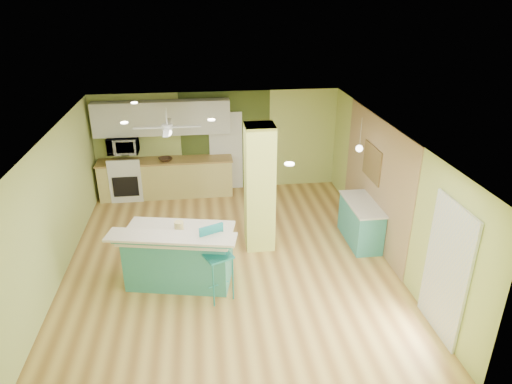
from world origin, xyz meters
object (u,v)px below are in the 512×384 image
at_px(peninsula, 179,255).
at_px(canister, 179,226).
at_px(bar_stool, 215,251).
at_px(fruit_bowl, 165,159).
at_px(side_counter, 361,222).

height_order(peninsula, canister, peninsula).
distance_m(peninsula, bar_stool, 0.85).
bearing_deg(fruit_bowl, side_counter, -34.15).
xyz_separation_m(bar_stool, canister, (-0.58, 0.59, 0.19)).
bearing_deg(bar_stool, side_counter, 1.50).
relative_size(fruit_bowl, canister, 2.06).
bearing_deg(side_counter, fruit_bowl, 145.85).
height_order(peninsula, bar_stool, bar_stool).
height_order(side_counter, fruit_bowl, fruit_bowl).
bearing_deg(peninsula, side_counter, 27.07).
xyz_separation_m(peninsula, canister, (0.03, 0.11, 0.53)).
bearing_deg(peninsula, canister, 87.79).
distance_m(peninsula, canister, 0.54).
bearing_deg(canister, fruit_bowl, 96.77).
bearing_deg(bar_stool, peninsula, 117.35).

